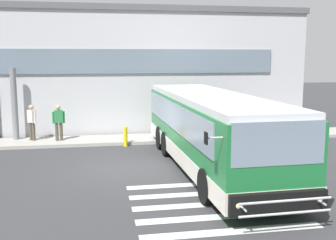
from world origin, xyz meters
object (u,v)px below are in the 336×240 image
at_px(bus_main_foreground, 210,132).
at_px(safety_bollard_yellow, 125,137).
at_px(passenger_by_doorway, 59,121).
at_px(entry_support_column, 14,104).
at_px(passenger_near_column, 32,121).

relative_size(bus_main_foreground, safety_bollard_yellow, 12.48).
height_order(passenger_by_doorway, safety_bollard_yellow, passenger_by_doorway).
relative_size(bus_main_foreground, passenger_by_doorway, 6.71).
xyz_separation_m(entry_support_column, passenger_near_column, (0.80, -0.38, -0.75)).
relative_size(entry_support_column, passenger_near_column, 2.01).
bearing_deg(safety_bollard_yellow, passenger_near_column, 161.50).
xyz_separation_m(passenger_near_column, safety_bollard_yellow, (4.24, -1.42, -0.63)).
bearing_deg(entry_support_column, bus_main_foreground, -37.58).
xyz_separation_m(entry_support_column, safety_bollard_yellow, (5.04, -1.80, -1.38)).
bearing_deg(entry_support_column, passenger_near_column, -25.53).
bearing_deg(passenger_by_doorway, passenger_near_column, 167.57).
relative_size(passenger_by_doorway, safety_bollard_yellow, 1.86).
bearing_deg(safety_bollard_yellow, passenger_by_doorway, 159.12).
height_order(bus_main_foreground, safety_bollard_yellow, bus_main_foreground).
bearing_deg(safety_bollard_yellow, bus_main_foreground, -56.72).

